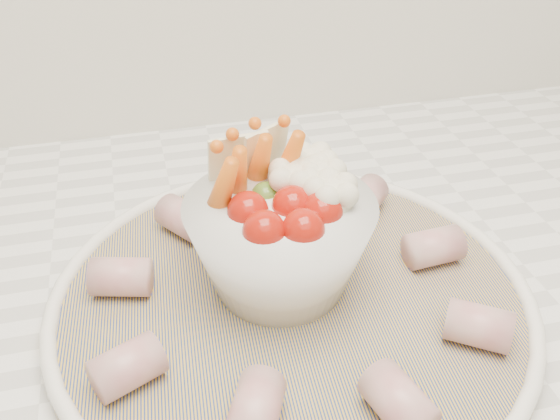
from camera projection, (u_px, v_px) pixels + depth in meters
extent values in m
cube|color=white|center=(259.00, 299.00, 0.53)|extent=(2.04, 0.62, 0.04)
cylinder|color=navy|center=(291.00, 301.00, 0.49)|extent=(0.40, 0.40, 0.01)
torus|color=white|center=(292.00, 294.00, 0.48)|extent=(0.38, 0.38, 0.01)
sphere|color=#AC160B|center=(264.00, 231.00, 0.43)|extent=(0.03, 0.03, 0.03)
sphere|color=#AC160B|center=(303.00, 230.00, 0.43)|extent=(0.03, 0.03, 0.03)
sphere|color=#AC160B|center=(322.00, 212.00, 0.45)|extent=(0.03, 0.03, 0.03)
sphere|color=#AC160B|center=(248.00, 212.00, 0.45)|extent=(0.03, 0.03, 0.03)
sphere|color=#AC160B|center=(292.00, 206.00, 0.45)|extent=(0.03, 0.03, 0.03)
sphere|color=#4E7527|center=(266.00, 196.00, 0.47)|extent=(0.02, 0.02, 0.02)
cone|color=orange|center=(237.00, 179.00, 0.46)|extent=(0.02, 0.04, 0.07)
cone|color=orange|center=(259.00, 167.00, 0.48)|extent=(0.03, 0.05, 0.07)
cone|color=orange|center=(288.00, 165.00, 0.48)|extent=(0.04, 0.05, 0.07)
cone|color=orange|center=(222.00, 193.00, 0.45)|extent=(0.04, 0.05, 0.07)
sphere|color=white|center=(319.00, 183.00, 0.47)|extent=(0.03, 0.03, 0.03)
sphere|color=white|center=(331.00, 200.00, 0.45)|extent=(0.03, 0.03, 0.03)
sphere|color=white|center=(312.00, 169.00, 0.49)|extent=(0.03, 0.03, 0.03)
sphere|color=white|center=(294.00, 185.00, 0.47)|extent=(0.03, 0.03, 0.03)
cube|color=#EEE8B9|center=(238.00, 163.00, 0.48)|extent=(0.05, 0.02, 0.05)
cube|color=#EEE8B9|center=(264.00, 155.00, 0.49)|extent=(0.05, 0.04, 0.05)
cylinder|color=#B7535B|center=(434.00, 247.00, 0.51)|extent=(0.05, 0.03, 0.03)
cylinder|color=#B7535B|center=(364.00, 199.00, 0.57)|extent=(0.05, 0.05, 0.03)
cylinder|color=#B7535B|center=(267.00, 184.00, 0.59)|extent=(0.03, 0.05, 0.03)
cylinder|color=#B7535B|center=(184.00, 218.00, 0.54)|extent=(0.05, 0.05, 0.03)
cylinder|color=#B7535B|center=(121.00, 277.00, 0.48)|extent=(0.05, 0.04, 0.03)
cylinder|color=#B7535B|center=(127.00, 367.00, 0.40)|extent=(0.05, 0.05, 0.03)
cylinder|color=#B7535B|center=(256.00, 410.00, 0.38)|extent=(0.05, 0.05, 0.03)
cylinder|color=#B7535B|center=(398.00, 401.00, 0.38)|extent=(0.04, 0.05, 0.03)
cylinder|color=#B7535B|center=(479.00, 326.00, 0.43)|extent=(0.05, 0.05, 0.03)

